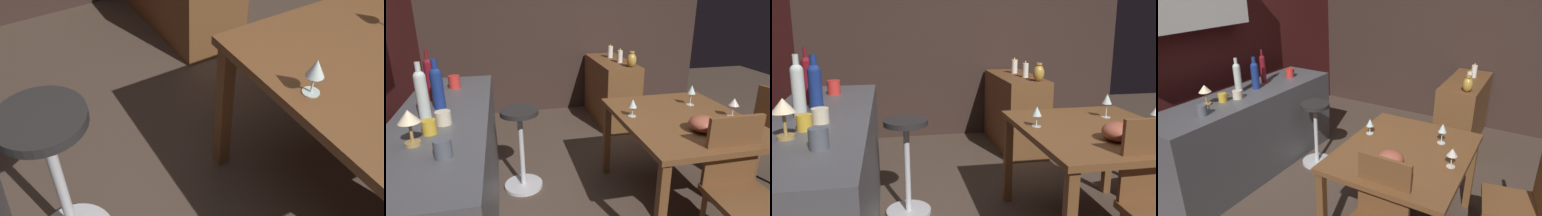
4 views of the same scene
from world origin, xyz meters
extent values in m
cube|color=#33231E|center=(2.55, 0.30, 1.30)|extent=(0.10, 4.40, 2.60)
cube|color=brown|center=(0.02, -0.33, 0.72)|extent=(1.21, 0.97, 0.04)
cube|color=brown|center=(0.57, 0.10, 0.35)|extent=(0.06, 0.06, 0.70)
cube|color=brown|center=(0.57, -0.77, 0.35)|extent=(0.06, 0.06, 0.70)
cube|color=#4C4C51|center=(0.05, 1.42, 0.45)|extent=(2.10, 0.60, 0.90)
cube|color=brown|center=(1.91, -0.38, 0.41)|extent=(1.10, 0.44, 0.82)
cube|color=brown|center=(-0.49, -0.39, 0.70)|extent=(0.03, 0.38, 0.48)
cylinder|color=brown|center=(0.25, -0.95, 0.22)|extent=(0.04, 0.04, 0.44)
cylinder|color=#262323|center=(0.50, 0.90, 0.72)|extent=(0.32, 0.32, 0.04)
cylinder|color=silver|center=(0.50, 0.90, 0.36)|extent=(0.04, 0.04, 0.70)
cylinder|color=silver|center=(0.50, 0.90, 0.01)|extent=(0.34, 0.34, 0.03)
cylinder|color=silver|center=(-0.04, -0.71, 0.74)|extent=(0.06, 0.06, 0.00)
cylinder|color=silver|center=(-0.04, -0.71, 0.79)|extent=(0.01, 0.01, 0.09)
cylinder|color=silver|center=(0.14, 0.05, 0.74)|extent=(0.06, 0.06, 0.00)
cylinder|color=silver|center=(0.14, 0.05, 0.78)|extent=(0.01, 0.01, 0.07)
cone|color=silver|center=(0.14, 0.05, 0.85)|extent=(0.07, 0.07, 0.06)
cylinder|color=silver|center=(0.28, -0.54, 0.74)|extent=(0.07, 0.07, 0.00)
cylinder|color=silver|center=(0.28, -0.54, 0.79)|extent=(0.01, 0.01, 0.10)
cone|color=silver|center=(0.28, -0.54, 0.88)|extent=(0.07, 0.07, 0.07)
ellipsoid|color=#9E4C38|center=(-0.25, -0.32, 0.80)|extent=(0.20, 0.20, 0.11)
cylinder|color=navy|center=(0.20, 1.45, 1.02)|extent=(0.08, 0.08, 0.24)
sphere|color=navy|center=(0.20, 1.45, 1.14)|extent=(0.08, 0.08, 0.08)
cylinder|color=navy|center=(0.20, 1.45, 1.20)|extent=(0.04, 0.04, 0.07)
cylinder|color=silver|center=(0.02, 1.51, 1.04)|extent=(0.07, 0.07, 0.27)
sphere|color=silver|center=(0.02, 1.51, 1.17)|extent=(0.07, 0.07, 0.07)
cylinder|color=silver|center=(0.02, 1.51, 1.23)|extent=(0.03, 0.03, 0.07)
cylinder|color=maroon|center=(0.41, 1.53, 1.04)|extent=(0.06, 0.06, 0.28)
sphere|color=maroon|center=(0.41, 1.53, 1.18)|extent=(0.06, 0.06, 0.06)
cylinder|color=maroon|center=(0.41, 1.53, 1.23)|extent=(0.02, 0.02, 0.08)
cylinder|color=#515660|center=(-0.57, 1.31, 0.95)|extent=(0.09, 0.09, 0.10)
torus|color=#515660|center=(-0.51, 1.31, 0.95)|extent=(0.05, 0.01, 0.05)
cylinder|color=red|center=(0.71, 1.41, 0.95)|extent=(0.09, 0.09, 0.10)
torus|color=red|center=(0.77, 1.41, 0.96)|extent=(0.05, 0.01, 0.05)
cylinder|color=gold|center=(-0.25, 1.43, 0.94)|extent=(0.08, 0.08, 0.08)
torus|color=gold|center=(-0.20, 1.43, 0.95)|extent=(0.05, 0.01, 0.05)
cylinder|color=beige|center=(-0.12, 1.38, 0.94)|extent=(0.09, 0.09, 0.08)
torus|color=beige|center=(-0.06, 1.38, 0.95)|extent=(0.05, 0.01, 0.05)
cylinder|color=#A58447|center=(-0.39, 1.49, 0.91)|extent=(0.08, 0.08, 0.02)
cylinder|color=#A58447|center=(-0.39, 1.49, 0.97)|extent=(0.02, 0.02, 0.11)
cone|color=beige|center=(-0.39, 1.49, 1.06)|extent=(0.11, 0.11, 0.07)
cylinder|color=white|center=(2.09, -0.42, 0.90)|extent=(0.07, 0.07, 0.15)
ellipsoid|color=yellow|center=(2.09, -0.42, 0.99)|extent=(0.01, 0.01, 0.03)
cylinder|color=white|center=(1.75, -0.43, 0.90)|extent=(0.06, 0.06, 0.15)
ellipsoid|color=yellow|center=(1.75, -0.43, 0.98)|extent=(0.01, 0.01, 0.03)
ellipsoid|color=#B78C38|center=(1.47, -0.48, 0.90)|extent=(0.11, 0.11, 0.17)
cylinder|color=#B78C38|center=(1.47, -0.48, 1.00)|extent=(0.06, 0.06, 0.02)
camera|label=1|loc=(-0.69, 1.00, 1.73)|focal=41.48mm
camera|label=2|loc=(-2.09, 1.00, 1.66)|focal=30.52mm
camera|label=3|loc=(-2.30, 1.00, 1.46)|focal=37.21mm
camera|label=4|loc=(-2.24, -1.15, 2.05)|focal=31.57mm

